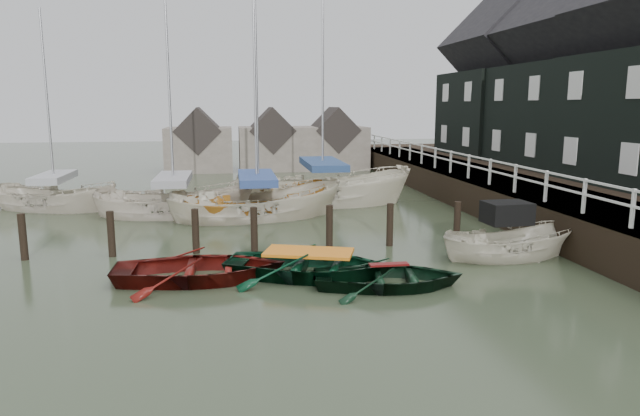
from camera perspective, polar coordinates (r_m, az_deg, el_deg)
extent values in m
plane|color=#2C3824|center=(15.38, -1.57, -6.92)|extent=(120.00, 120.00, 0.00)
cube|color=black|center=(27.25, 15.82, 3.27)|extent=(3.00, 32.00, 0.20)
cube|color=silver|center=(26.56, 12.97, 5.50)|extent=(0.06, 32.00, 0.06)
cube|color=silver|center=(26.59, 12.94, 4.64)|extent=(0.06, 32.00, 0.06)
cube|color=black|center=(30.14, 25.23, 0.62)|extent=(14.00, 38.00, 1.50)
cube|color=black|center=(31.47, 23.75, 8.43)|extent=(6.00, 7.00, 5.00)
cube|color=black|center=(31.68, 24.33, 16.12)|extent=(6.11, 7.14, 6.11)
cube|color=black|center=(37.57, 17.98, 8.96)|extent=(6.40, 7.00, 5.00)
cube|color=black|center=(37.75, 18.35, 15.41)|extent=(6.52, 7.14, 6.52)
cylinder|color=black|center=(19.05, -27.52, -3.17)|extent=(0.22, 0.22, 1.80)
cylinder|color=black|center=(18.39, -20.12, -3.06)|extent=(0.22, 0.22, 1.80)
cylinder|color=black|center=(18.07, -12.31, -2.90)|extent=(0.22, 0.22, 1.80)
cylinder|color=black|center=(18.04, -6.60, -2.74)|extent=(0.22, 0.22, 1.80)
cylinder|color=black|center=(18.29, 0.94, -2.50)|extent=(0.22, 0.22, 1.80)
cylinder|color=black|center=(18.73, 6.99, -2.27)|extent=(0.22, 0.22, 1.80)
cylinder|color=black|center=(19.47, 13.52, -2.00)|extent=(0.22, 0.22, 1.80)
cube|color=#665B51|center=(40.74, -11.96, 5.78)|extent=(4.50, 4.00, 3.00)
cube|color=#282321|center=(40.66, -12.03, 7.60)|extent=(3.18, 4.08, 3.18)
cube|color=#665B51|center=(40.78, -4.89, 5.97)|extent=(4.50, 4.00, 3.00)
cube|color=#282321|center=(40.71, -4.92, 7.79)|extent=(3.18, 4.08, 3.18)
cube|color=#665B51|center=(41.34, 1.37, 6.06)|extent=(4.50, 4.00, 3.00)
cube|color=#282321|center=(41.27, 1.38, 7.86)|extent=(3.18, 4.08, 3.18)
imported|color=#520F0B|center=(15.44, -11.80, -7.07)|extent=(4.48, 3.22, 0.92)
imported|color=black|center=(15.41, -1.11, -6.87)|extent=(5.25, 4.45, 0.93)
imported|color=black|center=(14.69, 6.84, -7.82)|extent=(4.14, 3.22, 0.79)
imported|color=beige|center=(18.06, 18.23, -4.83)|extent=(4.26, 1.78, 1.62)
cube|color=black|center=(17.94, 18.18, -0.45)|extent=(1.35, 1.06, 0.65)
imported|color=beige|center=(24.49, -14.31, -0.73)|extent=(6.83, 3.10, 2.56)
cylinder|color=#B2B2B7|center=(24.12, -14.97, 13.69)|extent=(0.10, 0.10, 9.42)
cube|color=gray|center=(24.26, -14.47, 2.81)|extent=(3.75, 1.66, 0.30)
imported|color=beige|center=(23.39, -6.27, -0.99)|extent=(7.51, 3.85, 2.77)
cylinder|color=#B2B2B7|center=(22.99, -6.57, 13.89)|extent=(0.10, 0.10, 8.99)
cube|color=navy|center=(23.12, -6.35, 3.01)|extent=(4.12, 2.07, 0.30)
imported|color=#B87522|center=(23.62, -6.12, -0.87)|extent=(6.76, 4.64, 2.45)
cylinder|color=#B2B2B7|center=(23.20, -6.39, 12.79)|extent=(0.10, 0.10, 8.48)
imported|color=beige|center=(26.54, 0.27, 0.42)|extent=(8.43, 3.71, 3.18)
cylinder|color=#B2B2B7|center=(26.23, 0.28, 14.81)|extent=(0.10, 0.10, 9.73)
cube|color=navy|center=(26.28, 0.28, 4.43)|extent=(4.63, 1.98, 0.30)
imported|color=beige|center=(27.79, -24.87, -0.09)|extent=(6.53, 4.46, 2.36)
cylinder|color=#B2B2B7|center=(27.42, -25.66, 10.07)|extent=(0.10, 0.10, 7.24)
cube|color=#9B9CA0|center=(27.59, -25.10, 2.81)|extent=(3.58, 2.42, 0.30)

